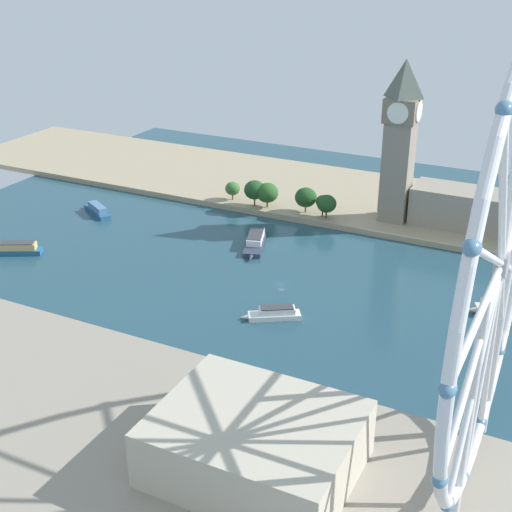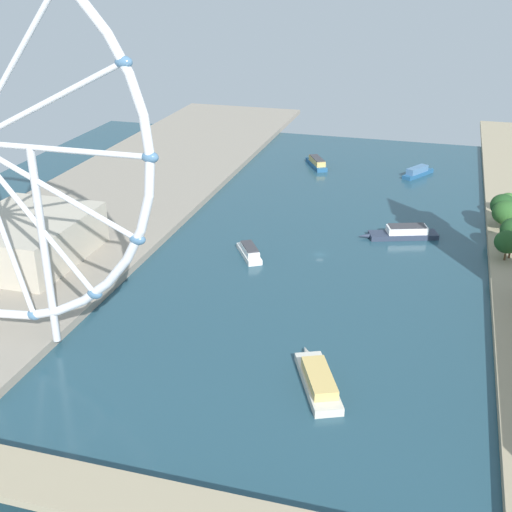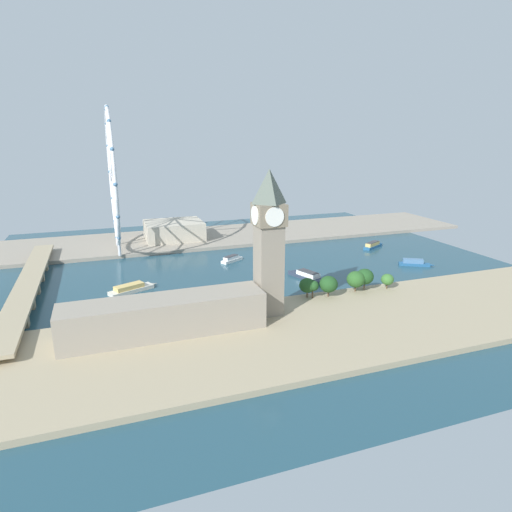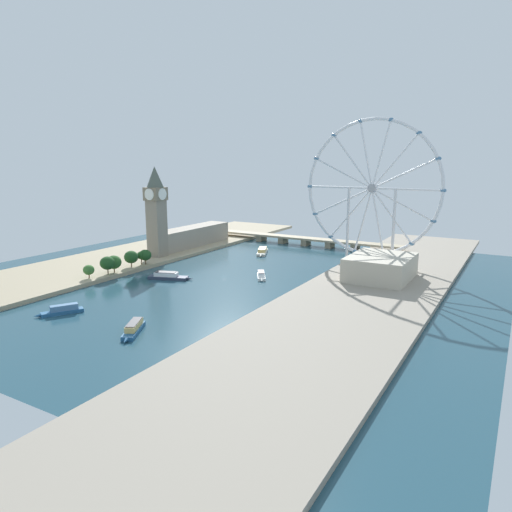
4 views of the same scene
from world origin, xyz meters
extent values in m
plane|color=#234756|center=(0.00, 0.00, 0.00)|extent=(394.04, 394.04, 0.00)
cube|color=gray|center=(112.02, 0.00, 1.50)|extent=(90.00, 520.00, 3.00)
cylinder|color=#513823|center=(-75.93, -64.12, 4.51)|extent=(0.80, 0.80, 3.02)
ellipsoid|color=#386B2D|center=(-75.93, -64.12, 9.26)|extent=(8.09, 8.09, 7.28)
cylinder|color=#513823|center=(-72.65, -49.08, 5.19)|extent=(0.80, 0.80, 4.37)
ellipsoid|color=#1E471E|center=(-72.65, -49.08, 11.85)|extent=(11.19, 11.19, 10.07)
cylinder|color=#513823|center=(-73.46, -42.02, 4.73)|extent=(0.80, 0.80, 3.46)
ellipsoid|color=#285623|center=(-73.46, -42.02, 11.10)|extent=(11.59, 11.59, 10.43)
cylinder|color=#513823|center=(-75.89, -21.14, 4.80)|extent=(0.80, 0.80, 3.60)
cylinder|color=#513823|center=(-74.51, -11.09, 5.48)|extent=(0.80, 0.80, 4.96)
ellipsoid|color=#1E471E|center=(-74.51, -11.09, 10.89)|extent=(7.33, 7.33, 6.59)
cylinder|color=#513823|center=(-72.66, -8.34, 4.91)|extent=(0.80, 0.80, 3.81)
ellipsoid|color=#1E471E|center=(-72.66, -8.34, 10.82)|extent=(10.03, 10.03, 9.02)
cylinder|color=silver|center=(67.69, 94.72, 86.99)|extent=(36.00, 1.63, 44.55)
cylinder|color=silver|center=(59.96, 94.72, 77.30)|extent=(50.88, 1.63, 25.63)
cylinder|color=silver|center=(57.21, 94.72, 65.22)|extent=(55.68, 1.63, 1.63)
cylinder|color=silver|center=(59.96, 94.72, 53.14)|extent=(50.88, 1.63, 25.63)
cylinder|color=silver|center=(67.69, 94.72, 43.45)|extent=(36.00, 1.63, 44.55)
cylinder|color=silver|center=(78.85, 94.72, 38.07)|extent=(13.98, 1.63, 54.65)
ellipsoid|color=teal|center=(34.88, 94.72, 89.38)|extent=(4.80, 3.20, 3.20)
ellipsoid|color=teal|center=(29.37, 94.72, 65.22)|extent=(4.80, 3.20, 3.20)
ellipsoid|color=teal|center=(34.88, 94.72, 41.06)|extent=(4.80, 3.20, 3.20)
ellipsoid|color=teal|center=(50.33, 94.72, 21.68)|extent=(4.80, 3.20, 3.20)
ellipsoid|color=teal|center=(72.66, 94.72, 10.93)|extent=(4.80, 3.20, 3.20)
cylinder|color=silver|center=(65.56, 94.72, 34.11)|extent=(2.40, 2.40, 62.22)
cube|color=#BCB29E|center=(109.44, 42.45, 11.47)|extent=(42.79, 52.89, 16.94)
cube|color=tan|center=(0.00, 154.63, 7.11)|extent=(206.04, 14.56, 2.00)
cube|color=gray|center=(26.81, 154.63, 3.06)|extent=(6.00, 13.10, 6.11)
cube|color=white|center=(27.77, 9.74, 1.08)|extent=(15.43, 20.18, 2.15)
cone|color=white|center=(33.87, -0.23, 1.08)|extent=(3.72, 4.21, 2.15)
cube|color=white|center=(27.25, 10.60, 3.36)|extent=(11.39, 14.37, 2.42)
cube|color=#38383D|center=(27.25, 10.60, 4.81)|extent=(10.47, 13.07, 0.47)
cube|color=#235684|center=(-31.81, -121.93, 1.02)|extent=(16.33, 22.84, 2.04)
cone|color=#235684|center=(-38.58, -133.63, 1.02)|extent=(3.86, 4.65, 2.04)
cube|color=teal|center=(-31.23, -120.92, 3.71)|extent=(11.57, 15.47, 3.33)
cube|color=#235684|center=(26.60, -123.63, 1.17)|extent=(16.89, 24.33, 2.35)
cone|color=#235684|center=(33.28, -136.08, 1.17)|extent=(4.14, 4.97, 2.35)
cube|color=#DBB766|center=(26.03, -122.56, 3.81)|extent=(12.73, 17.73, 2.93)
cube|color=#38383D|center=(26.03, -122.56, 5.47)|extent=(11.70, 16.08, 0.40)
cube|color=beige|center=(-17.57, 92.10, 1.25)|extent=(19.28, 30.06, 2.49)
cone|color=beige|center=(-10.70, 76.55, 1.25)|extent=(4.41, 5.82, 2.49)
cube|color=#DBB766|center=(-18.16, 93.43, 3.92)|extent=(13.86, 19.96, 2.86)
cube|color=#2D384C|center=(-31.57, -28.19, 1.12)|extent=(30.80, 17.55, 2.25)
cone|color=#2D384C|center=(-15.24, -22.45, 1.12)|extent=(5.80, 3.90, 2.25)
cube|color=white|center=(-32.97, -28.68, 3.75)|extent=(18.66, 12.21, 3.00)
cube|color=#38383D|center=(-32.97, -28.68, 5.44)|extent=(16.91, 11.32, 0.37)
camera|label=1|loc=(245.47, 110.42, 136.12)|focal=49.90mm
camera|label=2|loc=(-45.45, 252.96, 114.48)|focal=47.37mm
camera|label=3|loc=(-298.67, 106.13, 100.16)|focal=30.64mm
camera|label=4|loc=(197.81, -291.79, 88.95)|focal=32.90mm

